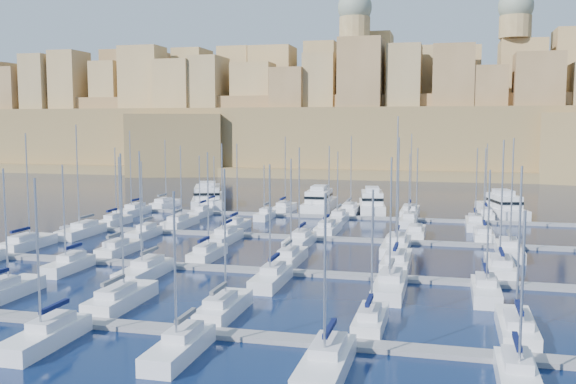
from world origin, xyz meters
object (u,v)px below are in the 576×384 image
(motor_yacht_a, at_px, (208,197))
(motor_yacht_d, at_px, (502,207))
(sailboat_2, at_px, (121,298))
(motor_yacht_b, at_px, (319,202))
(motor_yacht_c, at_px, (372,203))
(sailboat_4, at_px, (371,320))

(motor_yacht_a, height_order, motor_yacht_d, same)
(sailboat_2, height_order, motor_yacht_b, sailboat_2)
(sailboat_2, relative_size, motor_yacht_c, 0.92)
(motor_yacht_a, relative_size, motor_yacht_c, 1.32)
(sailboat_2, height_order, motor_yacht_a, sailboat_2)
(motor_yacht_c, bearing_deg, motor_yacht_a, 176.28)
(motor_yacht_a, bearing_deg, motor_yacht_c, -3.72)
(sailboat_4, bearing_deg, motor_yacht_a, 120.33)
(motor_yacht_a, bearing_deg, motor_yacht_d, -1.73)
(sailboat_2, relative_size, motor_yacht_b, 0.92)
(motor_yacht_d, bearing_deg, sailboat_2, -119.14)
(motor_yacht_c, distance_m, motor_yacht_d, 23.66)
(sailboat_4, distance_m, motor_yacht_c, 70.46)
(sailboat_4, height_order, motor_yacht_d, sailboat_4)
(motor_yacht_a, distance_m, motor_yacht_c, 34.28)
(motor_yacht_a, relative_size, motor_yacht_d, 1.22)
(motor_yacht_c, height_order, motor_yacht_d, same)
(motor_yacht_c, relative_size, motor_yacht_d, 0.93)
(motor_yacht_d, bearing_deg, sailboat_4, -102.49)
(sailboat_4, height_order, motor_yacht_c, sailboat_4)
(sailboat_2, distance_m, sailboat_4, 23.19)
(sailboat_4, distance_m, motor_yacht_b, 72.57)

